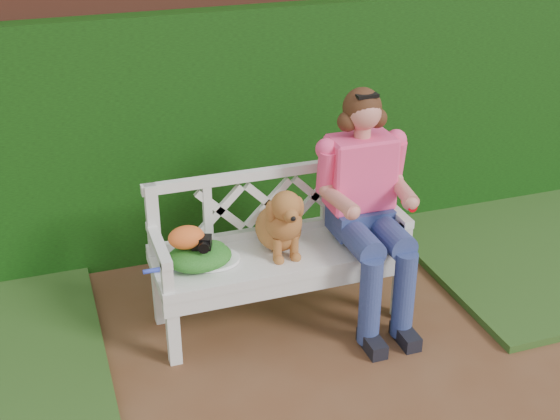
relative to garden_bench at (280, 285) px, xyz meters
name	(u,v)px	position (x,y,z in m)	size (l,w,h in m)	color
ground	(326,384)	(0.03, -0.67, -0.24)	(60.00, 60.00, 0.00)	#57311B
brick_wall	(227,89)	(0.03, 1.23, 0.86)	(10.00, 0.30, 2.20)	brown
ivy_hedge	(236,134)	(0.03, 1.01, 0.61)	(10.00, 0.18, 1.70)	#15500F
garden_bench	(280,285)	(0.00, 0.00, 0.00)	(1.58, 0.60, 0.48)	white
seated_woman	(362,207)	(0.51, -0.02, 0.46)	(0.59, 0.78, 1.39)	#FF2C3A
dog	(280,218)	(0.00, 0.01, 0.46)	(0.29, 0.39, 0.43)	brown
tennis_racket	(209,261)	(-0.43, 0.00, 0.25)	(0.59, 0.25, 0.03)	beige
green_bag	(199,256)	(-0.49, -0.01, 0.30)	(0.37, 0.29, 0.13)	#2E8532
camera_item	(202,242)	(-0.47, -0.04, 0.40)	(0.11, 0.08, 0.07)	black
baseball_glove	(186,237)	(-0.55, -0.01, 0.43)	(0.21, 0.15, 0.13)	#DD5B21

